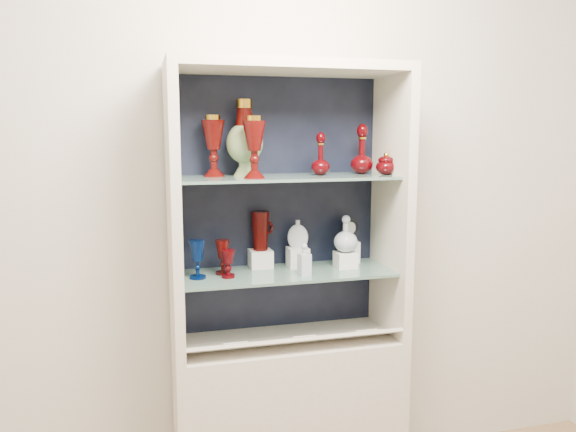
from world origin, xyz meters
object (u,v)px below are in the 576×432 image
object	(u,v)px
cobalt_goblet	(197,259)
clear_square_bottle	(304,259)
ruby_decanter_a	(321,151)
ruby_decanter_b	(362,148)
ruby_goblet_tall	(223,257)
pedestal_lamp_right	(254,147)
cameo_medallion	(350,229)
pedestal_lamp_left	(213,146)
flat_flask	(298,233)
ruby_pitcher	(260,231)
enamel_urn	(245,138)
lidded_bowl	(386,163)
ruby_goblet_small	(228,264)
clear_round_decanter	(346,235)

from	to	relation	value
cobalt_goblet	clear_square_bottle	xyz separation A→B (m)	(0.45, -0.06, -0.01)
ruby_decanter_a	ruby_decanter_b	bearing A→B (deg)	5.04
ruby_decanter_b	ruby_goblet_tall	bearing A→B (deg)	179.41
pedestal_lamp_right	cobalt_goblet	distance (m)	0.52
clear_square_bottle	cameo_medallion	bearing A→B (deg)	33.34
pedestal_lamp_left	flat_flask	xyz separation A→B (m)	(0.37, 0.01, -0.39)
pedestal_lamp_left	cameo_medallion	bearing A→B (deg)	3.62
cobalt_goblet	flat_flask	distance (m)	0.47
flat_flask	ruby_pitcher	bearing A→B (deg)	-171.45
cobalt_goblet	ruby_pitcher	distance (m)	0.33
enamel_urn	ruby_goblet_tall	world-z (taller)	enamel_urn
lidded_bowl	ruby_goblet_small	bearing A→B (deg)	179.34
ruby_decanter_b	flat_flask	world-z (taller)	ruby_decanter_b
ruby_decanter_b	ruby_goblet_small	world-z (taller)	ruby_decanter_b
clear_square_bottle	ruby_goblet_small	bearing A→B (deg)	171.97
enamel_urn	cameo_medallion	bearing A→B (deg)	4.76
ruby_goblet_tall	ruby_decanter_b	bearing A→B (deg)	-0.59
pedestal_lamp_left	ruby_goblet_small	world-z (taller)	pedestal_lamp_left
ruby_pitcher	cameo_medallion	xyz separation A→B (m)	(0.42, -0.01, -0.01)
ruby_decanter_a	ruby_pitcher	world-z (taller)	ruby_decanter_a
flat_flask	ruby_decanter_b	bearing A→B (deg)	13.29
lidded_bowl	cameo_medallion	xyz separation A→B (m)	(-0.11, 0.14, -0.31)
ruby_decanter_a	clear_square_bottle	size ratio (longest dim) A/B	1.51
enamel_urn	ruby_decanter_a	xyz separation A→B (m)	(0.32, -0.05, -0.06)
ruby_decanter_b	clear_round_decanter	bearing A→B (deg)	-167.79
cobalt_goblet	cameo_medallion	distance (m)	0.73
pedestal_lamp_left	clear_round_decanter	bearing A→B (deg)	-5.20
pedestal_lamp_right	clear_round_decanter	distance (m)	0.59
enamel_urn	ruby_decanter_b	xyz separation A→B (m)	(0.52, -0.03, -0.04)
ruby_pitcher	clear_square_bottle	distance (m)	0.26
ruby_decanter_a	flat_flask	distance (m)	0.38
flat_flask	cameo_medallion	world-z (taller)	flat_flask
ruby_goblet_small	clear_round_decanter	xyz separation A→B (m)	(0.54, 0.04, 0.09)
pedestal_lamp_left	enamel_urn	xyz separation A→B (m)	(0.13, -0.00, 0.03)
ruby_decanter_b	ruby_pitcher	distance (m)	0.59
enamel_urn	ruby_decanter_b	bearing A→B (deg)	-3.77
pedestal_lamp_left	cobalt_goblet	xyz separation A→B (m)	(-0.09, -0.08, -0.47)
ruby_decanter_a	ruby_decanter_b	distance (m)	0.20
clear_round_decanter	ruby_goblet_small	bearing A→B (deg)	-175.61
ruby_decanter_b	cameo_medallion	distance (m)	0.39
ruby_goblet_small	ruby_decanter_a	bearing A→B (deg)	5.53
clear_round_decanter	pedestal_lamp_right	bearing A→B (deg)	-169.51
flat_flask	pedestal_lamp_left	bearing A→B (deg)	-156.75
pedestal_lamp_left	pedestal_lamp_right	bearing A→B (deg)	-41.80
ruby_goblet_tall	ruby_goblet_small	xyz separation A→B (m)	(0.01, -0.06, -0.02)
cameo_medallion	flat_flask	bearing A→B (deg)	168.85
enamel_urn	ruby_goblet_small	bearing A→B (deg)	-135.32
pedestal_lamp_right	ruby_goblet_small	distance (m)	0.50
lidded_bowl	cobalt_goblet	xyz separation A→B (m)	(-0.83, 0.03, -0.39)
pedestal_lamp_right	lidded_bowl	distance (m)	0.60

